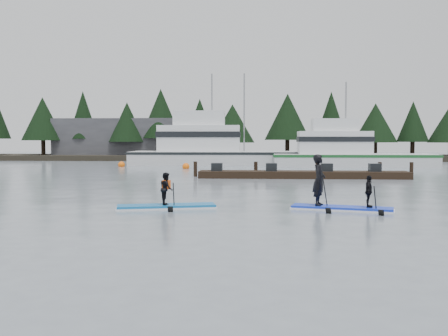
# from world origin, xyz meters

# --- Properties ---
(ground) EXTENTS (160.00, 160.00, 0.00)m
(ground) POSITION_xyz_m (0.00, 0.00, 0.00)
(ground) COLOR slate
(ground) RESTS_ON ground
(far_shore) EXTENTS (70.00, 8.00, 0.60)m
(far_shore) POSITION_xyz_m (0.00, 42.00, 0.30)
(far_shore) COLOR #2D281E
(far_shore) RESTS_ON ground
(treeline) EXTENTS (60.00, 4.00, 8.00)m
(treeline) POSITION_xyz_m (0.00, 42.00, 0.00)
(treeline) COLOR black
(treeline) RESTS_ON ground
(waterfront_building) EXTENTS (18.00, 6.00, 5.00)m
(waterfront_building) POSITION_xyz_m (-14.00, 44.00, 2.50)
(waterfront_building) COLOR #4C4C51
(waterfront_building) RESTS_ON ground
(fishing_boat_large) EXTENTS (17.63, 5.18, 9.92)m
(fishing_boat_large) POSITION_xyz_m (-2.38, 31.19, 0.75)
(fishing_boat_large) COLOR silver
(fishing_boat_large) RESTS_ON ground
(fishing_boat_medium) EXTENTS (14.47, 4.17, 8.61)m
(fishing_boat_medium) POSITION_xyz_m (10.06, 28.53, 0.61)
(fishing_boat_medium) COLOR silver
(fishing_boat_medium) RESTS_ON ground
(floating_dock) EXTENTS (13.26, 1.88, 0.44)m
(floating_dock) POSITION_xyz_m (4.54, 14.27, 0.22)
(floating_dock) COLOR black
(floating_dock) RESTS_ON ground
(buoy_b) EXTENTS (0.61, 0.61, 0.61)m
(buoy_b) POSITION_xyz_m (-4.30, 23.97, 0.00)
(buoy_b) COLOR #FF660C
(buoy_b) RESTS_ON ground
(buoy_c) EXTENTS (0.60, 0.60, 0.60)m
(buoy_c) POSITION_xyz_m (10.62, 26.94, 0.00)
(buoy_c) COLOR #FF660C
(buoy_c) RESTS_ON ground
(buoy_a) EXTENTS (0.61, 0.61, 0.61)m
(buoy_a) POSITION_xyz_m (-10.52, 26.63, 0.00)
(buoy_a) COLOR #FF660C
(buoy_a) RESTS_ON ground
(paddleboard_solo) EXTENTS (3.58, 1.65, 1.77)m
(paddleboard_solo) POSITION_xyz_m (-1.70, -0.07, 0.35)
(paddleboard_solo) COLOR #1163A6
(paddleboard_solo) RESTS_ON ground
(paddleboard_duo) EXTENTS (3.54, 1.77, 2.45)m
(paddleboard_duo) POSITION_xyz_m (4.28, -0.04, 0.65)
(paddleboard_duo) COLOR #1533CD
(paddleboard_duo) RESTS_ON ground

